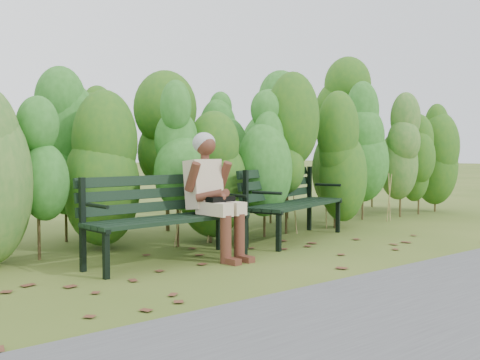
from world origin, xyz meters
TOP-DOWN VIEW (x-y plane):
  - ground at (0.00, 0.00)m, footprint 80.00×80.00m
  - hedge_band at (0.00, 1.86)m, footprint 11.04×1.67m
  - leaf_litter at (-0.35, -0.07)m, footprint 5.97×2.23m
  - bench_left at (-0.69, 0.62)m, footprint 1.65×0.64m
  - bench_right at (1.15, 0.85)m, footprint 1.74×1.04m
  - seated_woman at (-0.23, 0.49)m, footprint 0.50×0.73m

SIDE VIEW (x-z plane):
  - ground at x=0.00m, z-range 0.00..0.00m
  - leaf_litter at x=-0.35m, z-range 0.00..0.01m
  - bench_left at x=-0.69m, z-range 0.07..0.88m
  - bench_right at x=1.15m, z-range 0.07..0.90m
  - seated_woman at x=-0.23m, z-range 0.07..1.29m
  - hedge_band at x=0.00m, z-range 0.05..2.47m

